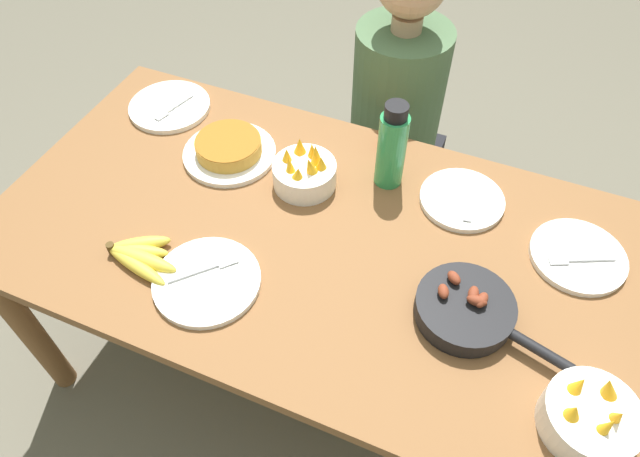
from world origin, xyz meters
name	(u,v)px	position (x,y,z in m)	size (l,w,h in m)	color
ground_plane	(320,366)	(0.00, 0.00, 0.00)	(14.00, 14.00, 0.00)	#666051
dining_table	(320,258)	(0.00, 0.00, 0.63)	(1.71, 0.89, 0.73)	brown
banana_bunch	(139,256)	(-0.38, -0.24, 0.74)	(0.20, 0.15, 0.04)	gold
skillet	(466,309)	(0.39, -0.09, 0.75)	(0.36, 0.22, 0.08)	black
frittata_plate_center	(229,149)	(-0.36, 0.17, 0.75)	(0.27, 0.27, 0.06)	white
empty_plate_near_front	(578,256)	(0.61, 0.18, 0.73)	(0.23, 0.23, 0.02)	white
empty_plate_far_left	(170,107)	(-0.63, 0.29, 0.73)	(0.25, 0.25, 0.02)	white
empty_plate_far_right	(462,200)	(0.30, 0.26, 0.73)	(0.22, 0.22, 0.02)	white
empty_plate_mid_edge	(207,281)	(-0.19, -0.24, 0.73)	(0.26, 0.26, 0.02)	white
fruit_bowl_mango	(305,172)	(-0.11, 0.16, 0.77)	(0.17, 0.17, 0.13)	white
fruit_bowl_citrus	(590,418)	(0.67, -0.25, 0.77)	(0.19, 0.19, 0.12)	white
water_bottle	(392,147)	(0.09, 0.26, 0.85)	(0.08, 0.08, 0.26)	#2D9351
hot_sauce_bottle	(388,130)	(0.05, 0.39, 0.78)	(0.05, 0.05, 0.13)	#B72814
person_figure	(392,139)	(-0.01, 0.68, 0.50)	(0.33, 0.33, 1.18)	black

